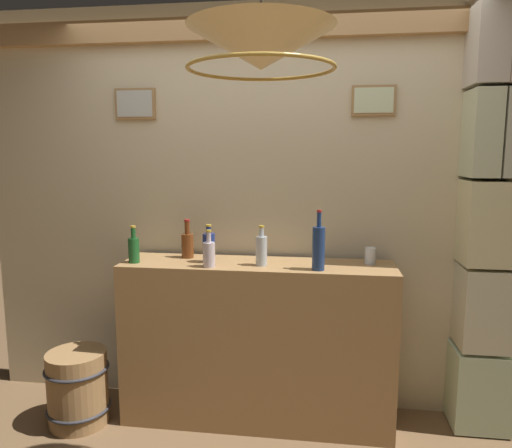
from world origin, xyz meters
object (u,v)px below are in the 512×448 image
liquor_bottle_vermouth (319,247)px  liquor_bottle_gin (261,250)px  liquor_bottle_mezcal (209,254)px  liquor_bottle_whiskey (188,244)px  wooden_barrel (78,388)px  pendant_lamp (261,50)px  glass_tumbler_rocks (370,256)px  liquor_bottle_scotch (209,247)px  liquor_bottle_rye (134,249)px

liquor_bottle_vermouth → liquor_bottle_gin: bearing=169.3°
liquor_bottle_gin → liquor_bottle_mezcal: 0.31m
liquor_bottle_whiskey → wooden_barrel: 1.13m
liquor_bottle_whiskey → pendant_lamp: size_ratio=0.40×
liquor_bottle_whiskey → glass_tumbler_rocks: size_ratio=2.47×
liquor_bottle_gin → liquor_bottle_scotch: bearing=173.1°
liquor_bottle_scotch → liquor_bottle_gin: bearing=-6.9°
liquor_bottle_whiskey → liquor_bottle_gin: bearing=-16.6°
liquor_bottle_scotch → wooden_barrel: liquor_bottle_scotch is taller
liquor_bottle_rye → pendant_lamp: size_ratio=0.37×
liquor_bottle_gin → glass_tumbler_rocks: liquor_bottle_gin is taller
liquor_bottle_scotch → pendant_lamp: pendant_lamp is taller
pendant_lamp → wooden_barrel: bearing=153.6°
liquor_bottle_vermouth → glass_tumbler_rocks: liquor_bottle_vermouth is taller
liquor_bottle_gin → glass_tumbler_rocks: size_ratio=2.41×
liquor_bottle_mezcal → glass_tumbler_rocks: (0.95, 0.21, -0.03)m
glass_tumbler_rocks → wooden_barrel: bearing=-171.1°
liquor_bottle_vermouth → wooden_barrel: (-1.48, -0.08, -0.92)m
liquor_bottle_whiskey → liquor_bottle_scotch: (0.17, -0.11, 0.01)m
liquor_bottle_whiskey → wooden_barrel: size_ratio=0.53×
wooden_barrel → pendant_lamp: bearing=-26.4°
liquor_bottle_whiskey → pendant_lamp: pendant_lamp is taller
liquor_bottle_mezcal → glass_tumbler_rocks: 0.97m
liquor_bottle_whiskey → liquor_bottle_vermouth: (0.84, -0.21, 0.04)m
glass_tumbler_rocks → liquor_bottle_rye: bearing=-173.4°
liquor_bottle_scotch → liquor_bottle_rye: (-0.45, -0.07, -0.01)m
liquor_bottle_vermouth → pendant_lamp: (-0.24, -0.70, 0.95)m
liquor_bottle_whiskey → wooden_barrel: (-0.64, -0.30, -0.88)m
liquor_bottle_rye → liquor_bottle_scotch: bearing=9.1°
glass_tumbler_rocks → liquor_bottle_vermouth: bearing=-147.7°
liquor_bottle_mezcal → liquor_bottle_whiskey: bearing=130.6°
liquor_bottle_gin → liquor_bottle_whiskey: (-0.50, 0.15, -0.01)m
liquor_bottle_gin → liquor_bottle_mezcal: size_ratio=1.09×
liquor_bottle_rye → glass_tumbler_rocks: (1.43, 0.16, -0.04)m
liquor_bottle_mezcal → liquor_bottle_rye: bearing=174.3°
liquor_bottle_vermouth → glass_tumbler_rocks: bearing=32.3°
wooden_barrel → liquor_bottle_mezcal: bearing=4.6°
liquor_bottle_scotch → wooden_barrel: 1.21m
liquor_bottle_gin → liquor_bottle_whiskey: bearing=163.4°
liquor_bottle_rye → pendant_lamp: pendant_lamp is taller
liquor_bottle_scotch → liquor_bottle_vermouth: size_ratio=0.67×
liquor_bottle_mezcal → glass_tumbler_rocks: size_ratio=2.21×
liquor_bottle_whiskey → liquor_bottle_mezcal: bearing=-49.4°
liquor_bottle_rye → liquor_bottle_mezcal: bearing=-5.7°
liquor_bottle_scotch → wooden_barrel: size_ratio=0.50×
liquor_bottle_scotch → glass_tumbler_rocks: liquor_bottle_scotch is taller
liquor_bottle_gin → glass_tumbler_rocks: bearing=11.6°
glass_tumbler_rocks → liquor_bottle_mezcal: bearing=-167.4°
liquor_bottle_vermouth → glass_tumbler_rocks: (0.31, 0.20, -0.08)m
liquor_bottle_whiskey → liquor_bottle_vermouth: 0.86m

